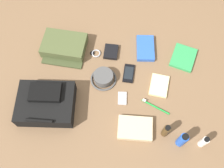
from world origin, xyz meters
TOP-DOWN VIEW (x-y plane):
  - ground_plane at (0.00, 0.00)m, footprint 2.64×2.02m
  - backpack at (0.38, 0.17)m, footprint 0.34×0.28m
  - toiletry_pouch at (0.34, -0.25)m, footprint 0.30×0.26m
  - bucket_hat at (0.06, -0.05)m, footprint 0.17×0.17m
  - toothpaste_tube at (-0.54, 0.32)m, footprint 0.04×0.04m
  - deodorant_spray at (-0.42, 0.32)m, footprint 0.05×0.05m
  - cologne_bottle at (-0.33, 0.27)m, footprint 0.04×0.04m
  - paperback_novel at (-0.45, -0.25)m, footprint 0.19×0.22m
  - travel_guidebook at (-0.20, -0.30)m, footprint 0.13×0.20m
  - cell_phone at (-0.10, -0.10)m, footprint 0.07×0.13m
  - media_player at (-0.07, 0.08)m, footprint 0.06×0.09m
  - wristwatch at (0.13, -0.23)m, footprint 0.07×0.06m
  - toothbrush at (-0.27, 0.11)m, footprint 0.17×0.09m
  - wallet at (0.03, -0.25)m, footprint 0.09×0.11m
  - notepad at (-0.30, -0.03)m, footprint 0.13×0.16m
  - folded_towel at (-0.16, 0.26)m, footprint 0.20×0.14m

SIDE VIEW (x-z plane):
  - ground_plane at x=0.00m, z-range -0.02..0.00m
  - media_player at x=-0.07m, z-range 0.00..0.01m
  - wristwatch at x=0.13m, z-range 0.00..0.01m
  - toothbrush at x=-0.27m, z-range 0.00..0.02m
  - cell_phone at x=-0.10m, z-range 0.00..0.01m
  - notepad at x=-0.30m, z-range 0.00..0.02m
  - paperback_novel at x=-0.45m, z-range 0.00..0.02m
  - wallet at x=0.03m, z-range 0.00..0.02m
  - travel_guidebook at x=-0.20m, z-range 0.00..0.03m
  - folded_towel at x=-0.16m, z-range 0.00..0.04m
  - bucket_hat at x=0.06m, z-range 0.00..0.06m
  - toiletry_pouch at x=0.34m, z-range 0.00..0.07m
  - toothpaste_tube at x=-0.54m, z-range 0.00..0.11m
  - backpack at x=0.38m, z-range -0.01..0.12m
  - cologne_bottle at x=-0.33m, z-range 0.00..0.12m
  - deodorant_spray at x=-0.42m, z-range 0.00..0.14m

